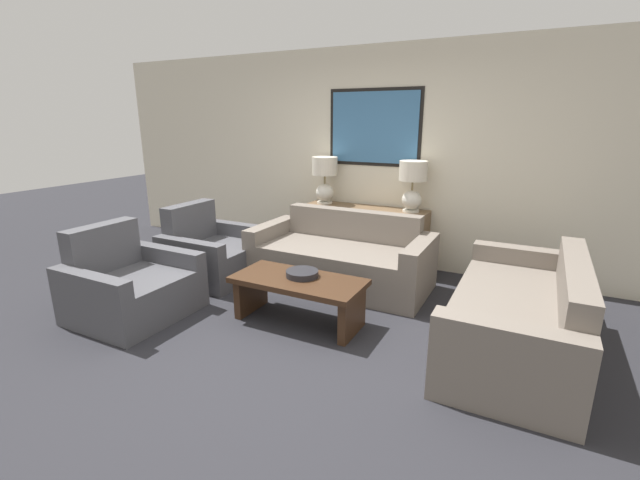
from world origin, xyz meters
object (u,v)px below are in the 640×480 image
console_table (365,236)px  decorative_bowl (302,274)px  table_lamp_left (325,176)px  armchair_near_camera (131,287)px  coffee_table (298,290)px  table_lamp_right (413,182)px  couch_by_side (520,317)px  armchair_near_back_wall (213,254)px  couch_by_back_wall (341,260)px

console_table → decorative_bowl: 1.72m
table_lamp_left → armchair_near_camera: bearing=-110.3°
coffee_table → table_lamp_left: bearing=109.5°
table_lamp_right → armchair_near_camera: bearing=-130.4°
couch_by_side → armchair_near_back_wall: bearing=176.6°
couch_by_back_wall → armchair_near_back_wall: 1.51m
couch_by_back_wall → armchair_near_back_wall: (-1.44, -0.47, -0.01)m
table_lamp_right → couch_by_side: (1.30, -1.39, -0.82)m
table_lamp_left → armchair_near_camera: (-0.87, -2.36, -0.83)m
armchair_near_back_wall → decorative_bowl: bearing=-19.1°
armchair_near_camera → table_lamp_right: bearing=49.6°
table_lamp_right → decorative_bowl: 1.91m
couch_by_side → armchair_near_camera: size_ratio=1.98×
table_lamp_left → decorative_bowl: table_lamp_left is taller
decorative_bowl → armchair_near_camera: size_ratio=0.30×
decorative_bowl → armchair_near_camera: armchair_near_camera is taller
console_table → coffee_table: size_ratio=1.29×
coffee_table → armchair_near_camera: (-1.50, -0.58, -0.04)m
couch_by_back_wall → couch_by_side: 1.99m
couch_by_side → armchair_near_camera: (-3.31, -0.97, -0.01)m
console_table → table_lamp_right: size_ratio=2.60×
decorative_bowl → armchair_near_camera: (-1.51, -0.64, -0.18)m
console_table → couch_by_back_wall: (0.00, -0.73, -0.09)m
armchair_near_camera → armchair_near_back_wall: bearing=90.0°
console_table → table_lamp_right: 0.93m
table_lamp_left → armchair_near_camera: 2.65m
table_lamp_right → couch_by_side: size_ratio=0.30×
table_lamp_left → couch_by_back_wall: table_lamp_left is taller
decorative_bowl → armchair_near_back_wall: bearing=160.9°
table_lamp_left → armchair_near_back_wall: 1.70m
console_table → armchair_near_camera: armchair_near_camera is taller
couch_by_back_wall → armchair_near_camera: 2.18m
decorative_bowl → table_lamp_right: bearing=73.7°
decorative_bowl → coffee_table: bearing=-97.6°
armchair_near_back_wall → armchair_near_camera: size_ratio=1.00×
couch_by_back_wall → couch_by_side: bearing=-19.6°
table_lamp_left → table_lamp_right: same height
decorative_bowl → armchair_near_back_wall: size_ratio=0.30×
table_lamp_left → couch_by_side: (2.44, -1.39, -0.82)m
console_table → decorative_bowl: console_table is taller
couch_by_side → armchair_near_camera: bearing=-163.7°
armchair_near_camera → table_lamp_left: bearing=69.7°
table_lamp_right → armchair_near_back_wall: size_ratio=0.60×
console_table → table_lamp_left: bearing=180.0°
decorative_bowl → console_table: bearing=92.2°
coffee_table → decorative_bowl: size_ratio=4.04×
couch_by_back_wall → coffee_table: (0.06, -1.05, 0.03)m
couch_by_side → decorative_bowl: (-1.80, -0.33, 0.17)m
couch_by_side → table_lamp_right: bearing=133.1°
console_table → couch_by_back_wall: bearing=-90.0°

